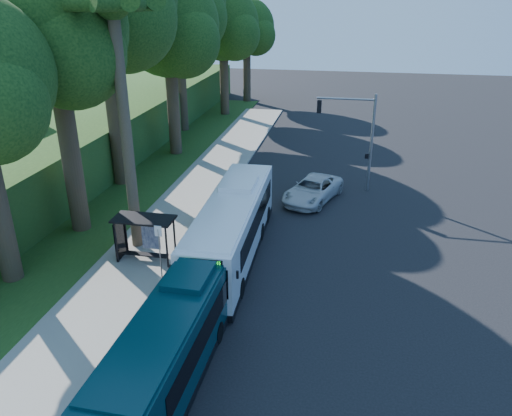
% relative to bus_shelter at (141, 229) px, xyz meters
% --- Properties ---
extents(ground, '(140.00, 140.00, 0.00)m').
position_rel_bus_shelter_xyz_m(ground, '(7.26, 2.86, -1.81)').
color(ground, black).
rests_on(ground, ground).
extents(sidewalk, '(4.50, 70.00, 0.12)m').
position_rel_bus_shelter_xyz_m(sidewalk, '(-0.04, 2.86, -1.75)').
color(sidewalk, gray).
rests_on(sidewalk, ground).
extents(red_curb, '(0.25, 30.00, 0.13)m').
position_rel_bus_shelter_xyz_m(red_curb, '(2.26, -1.14, -1.74)').
color(red_curb, maroon).
rests_on(red_curb, ground).
extents(grass_verge, '(8.00, 70.00, 0.06)m').
position_rel_bus_shelter_xyz_m(grass_verge, '(-5.74, 7.86, -1.78)').
color(grass_verge, '#234719').
rests_on(grass_verge, ground).
extents(bus_shelter, '(3.20, 1.51, 2.55)m').
position_rel_bus_shelter_xyz_m(bus_shelter, '(0.00, 0.00, 0.00)').
color(bus_shelter, black).
rests_on(bus_shelter, ground).
extents(stop_sign_pole, '(0.35, 0.06, 3.17)m').
position_rel_bus_shelter_xyz_m(stop_sign_pole, '(1.86, -2.14, 0.28)').
color(stop_sign_pole, gray).
rests_on(stop_sign_pole, ground).
extents(traffic_signal_pole, '(4.10, 0.30, 7.00)m').
position_rel_bus_shelter_xyz_m(traffic_signal_pole, '(11.04, 12.86, 2.62)').
color(traffic_signal_pole, gray).
rests_on(traffic_signal_pole, ground).
extents(palm_tree, '(4.20, 4.20, 14.40)m').
position_rel_bus_shelter_xyz_m(palm_tree, '(-0.94, 1.36, 10.57)').
color(palm_tree, '#4C3F2D').
rests_on(palm_tree, ground).
extents(hillside_backdrop, '(24.00, 60.00, 8.80)m').
position_rel_bus_shelter_xyz_m(hillside_backdrop, '(-19.04, 17.96, 0.63)').
color(hillside_backdrop, '#234719').
rests_on(hillside_backdrop, ground).
extents(tree_0, '(8.40, 8.00, 15.70)m').
position_rel_bus_shelter_xyz_m(tree_0, '(-5.14, 2.84, 9.40)').
color(tree_0, '#382B1E').
rests_on(tree_0, ground).
extents(tree_1, '(10.50, 10.00, 18.26)m').
position_rel_bus_shelter_xyz_m(tree_1, '(-6.12, 10.84, 10.92)').
color(tree_1, '#382B1E').
rests_on(tree_1, ground).
extents(tree_2, '(8.82, 8.40, 15.12)m').
position_rel_bus_shelter_xyz_m(tree_2, '(-4.64, 18.84, 8.67)').
color(tree_2, '#382B1E').
rests_on(tree_2, ground).
extents(tree_3, '(10.08, 9.60, 17.28)m').
position_rel_bus_shelter_xyz_m(tree_3, '(-6.62, 26.84, 10.17)').
color(tree_3, '#382B1E').
rests_on(tree_3, ground).
extents(tree_4, '(8.40, 8.00, 14.14)m').
position_rel_bus_shelter_xyz_m(tree_4, '(-4.14, 34.84, 7.92)').
color(tree_4, '#382B1E').
rests_on(tree_4, ground).
extents(tree_5, '(7.35, 7.00, 12.86)m').
position_rel_bus_shelter_xyz_m(tree_5, '(-3.16, 42.84, 7.16)').
color(tree_5, '#382B1E').
rests_on(tree_5, ground).
extents(white_bus, '(2.91, 12.38, 3.67)m').
position_rel_bus_shelter_xyz_m(white_bus, '(4.65, 1.40, -0.01)').
color(white_bus, white).
rests_on(white_bus, ground).
extents(teal_bus, '(2.56, 10.94, 3.25)m').
position_rel_bus_shelter_xyz_m(teal_bus, '(4.66, -7.80, -0.22)').
color(teal_bus, '#092B33').
rests_on(teal_bus, ground).
extents(pickup, '(4.33, 6.22, 1.58)m').
position_rel_bus_shelter_xyz_m(pickup, '(8.26, 10.10, -1.02)').
color(pickup, silver).
rests_on(pickup, ground).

